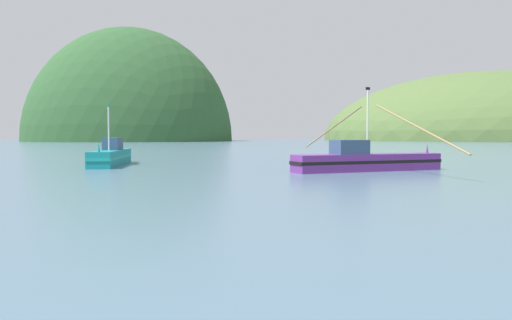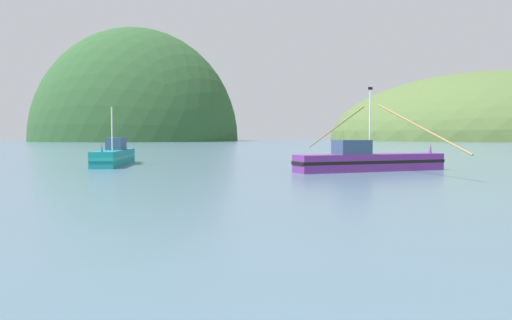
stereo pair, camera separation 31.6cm
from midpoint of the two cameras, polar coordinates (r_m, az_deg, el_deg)
hill_far_left at (r=212.89m, az=-13.50°, el=2.13°), size 84.75×67.80×93.22m
hill_far_center at (r=265.55m, az=26.12°, el=2.05°), size 163.71×130.97×64.99m
fishing_boat_purple at (r=36.78m, az=13.03°, el=-0.05°), size 11.92×18.95×6.06m
fishing_boat_teal at (r=44.74m, az=-15.74°, el=0.48°), size 2.95×10.66×5.19m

